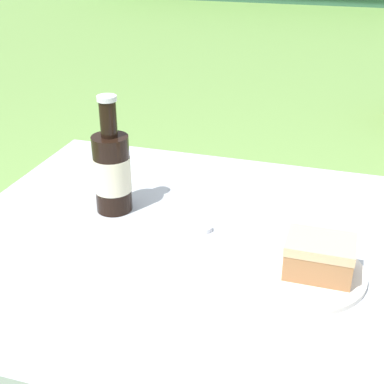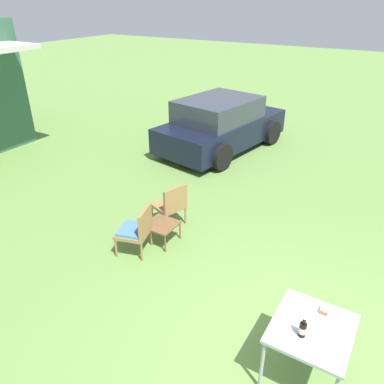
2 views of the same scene
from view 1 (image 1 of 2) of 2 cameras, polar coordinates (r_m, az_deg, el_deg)
patio_table at (r=1.09m, az=-1.56°, el=-8.03°), size 0.89×0.82×0.76m
cake_on_plate at (r=0.95m, az=12.56°, el=-7.44°), size 0.23×0.23×0.08m
cola_bottle_near at (r=1.12m, az=-8.53°, el=2.32°), size 0.08×0.08×0.25m
fork at (r=0.96m, az=9.37°, el=-8.47°), size 0.17×0.02×0.01m
loose_bottle_cap at (r=1.07m, az=1.41°, el=-3.93°), size 0.03×0.03×0.01m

